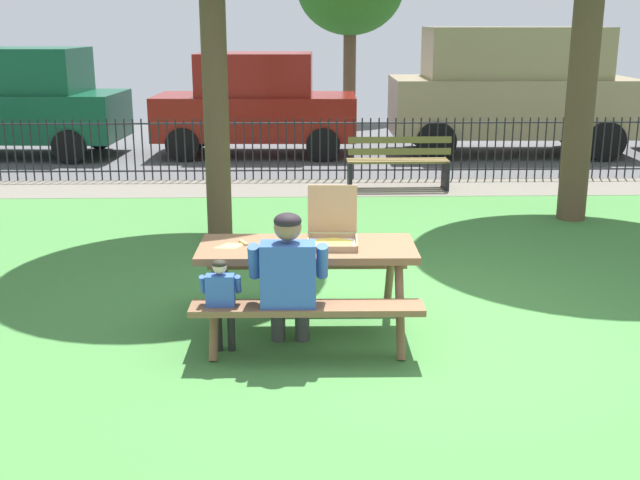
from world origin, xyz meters
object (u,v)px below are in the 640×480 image
at_px(park_bench_center, 398,163).
at_px(parked_car_left, 256,103).
at_px(adult_at_table, 289,277).
at_px(parked_car_center, 512,88).
at_px(pizza_slice_on_table, 234,244).
at_px(pizza_box_open, 332,233).
at_px(child_at_table, 222,297).
at_px(parked_car_far_left, 2,100).
at_px(picnic_table_foreground, 307,265).

height_order(park_bench_center, parked_car_left, parked_car_left).
relative_size(adult_at_table, parked_car_center, 0.25).
distance_m(parked_car_left, parked_car_center, 5.05).
distance_m(pizza_slice_on_table, parked_car_center, 10.47).
xyz_separation_m(pizza_box_open, child_at_table, (-0.88, -0.57, -0.35)).
xyz_separation_m(park_bench_center, parked_car_far_left, (-7.32, 3.42, 0.68)).
xyz_separation_m(pizza_slice_on_table, park_bench_center, (2.10, 5.90, -0.36)).
relative_size(pizza_slice_on_table, adult_at_table, 0.23).
distance_m(child_at_table, parked_car_center, 11.00).
bearing_deg(pizza_box_open, adult_at_table, -123.58).
bearing_deg(child_at_table, adult_at_table, 2.54).
bearing_deg(picnic_table_foreground, pizza_box_open, 11.76).
bearing_deg(pizza_slice_on_table, parked_car_center, 62.99).
distance_m(pizza_box_open, park_bench_center, 6.03).
height_order(picnic_table_foreground, parked_car_left, parked_car_left).
distance_m(pizza_box_open, parked_car_left, 9.36).
distance_m(pizza_slice_on_table, child_at_table, 0.61).
relative_size(pizza_box_open, adult_at_table, 0.40).
distance_m(pizza_box_open, pizza_slice_on_table, 0.83).
height_order(parked_car_far_left, parked_car_left, parked_car_far_left).
bearing_deg(child_at_table, parked_car_center, 64.01).
distance_m(adult_at_table, parked_car_left, 9.87).
relative_size(adult_at_table, child_at_table, 1.44).
height_order(adult_at_table, park_bench_center, adult_at_table).
distance_m(pizza_slice_on_table, park_bench_center, 6.28).
bearing_deg(child_at_table, park_bench_center, 71.45).
distance_m(parked_car_far_left, parked_car_left, 4.92).
bearing_deg(parked_car_center, adult_at_table, -113.54).
bearing_deg(pizza_slice_on_table, parked_car_left, 91.80).
bearing_deg(parked_car_left, parked_car_center, 0.00).
bearing_deg(pizza_slice_on_table, parked_car_far_left, 119.24).
relative_size(child_at_table, parked_car_left, 0.21).
xyz_separation_m(picnic_table_foreground, pizza_box_open, (0.21, 0.04, 0.26)).
bearing_deg(parked_car_left, pizza_slice_on_table, -88.20).
bearing_deg(parked_car_left, park_bench_center, -54.94).
bearing_deg(pizza_box_open, picnic_table_foreground, -168.24).
height_order(pizza_slice_on_table, park_bench_center, park_bench_center).
bearing_deg(child_at_table, parked_car_far_left, 117.61).
relative_size(adult_at_table, parked_car_left, 0.30).
relative_size(pizza_slice_on_table, child_at_table, 0.33).
bearing_deg(park_bench_center, child_at_table, -108.55).
distance_m(picnic_table_foreground, adult_at_table, 0.52).
height_order(child_at_table, parked_car_far_left, parked_car_far_left).
height_order(picnic_table_foreground, pizza_slice_on_table, pizza_slice_on_table).
bearing_deg(park_bench_center, parked_car_left, 125.06).
relative_size(adult_at_table, parked_car_far_left, 0.25).
height_order(pizza_box_open, parked_car_center, parked_car_center).
bearing_deg(park_bench_center, parked_car_far_left, 154.98).
height_order(pizza_slice_on_table, parked_car_left, parked_car_left).
distance_m(picnic_table_foreground, parked_car_center, 10.24).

